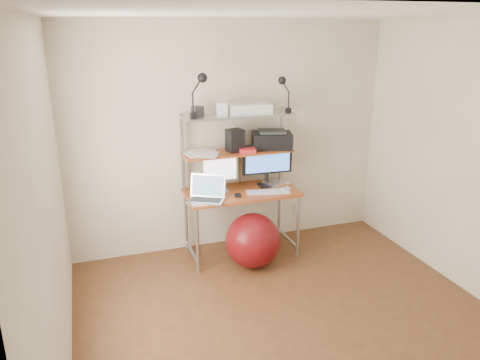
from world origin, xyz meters
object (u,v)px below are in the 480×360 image
object	(u,v)px
laptop	(207,194)
exercise_ball	(253,241)
monitor_silver	(220,170)
monitor_black	(267,161)
printer	(272,140)

from	to	relation	value
laptop	exercise_ball	xyz separation A→B (m)	(0.44, -0.18, -0.50)
monitor_silver	monitor_black	bearing A→B (deg)	4.70
monitor_black	exercise_ball	world-z (taller)	monitor_black
printer	exercise_ball	world-z (taller)	printer
monitor_black	laptop	size ratio (longest dim) A/B	1.23
monitor_black	exercise_ball	xyz separation A→B (m)	(-0.31, -0.40, -0.73)
monitor_black	printer	distance (m)	0.24
monitor_silver	laptop	distance (m)	0.34
exercise_ball	monitor_black	bearing A→B (deg)	51.91
monitor_silver	printer	size ratio (longest dim) A/B	0.90
monitor_black	exercise_ball	distance (m)	0.89
laptop	monitor_black	bearing A→B (deg)	44.85
monitor_silver	laptop	world-z (taller)	monitor_silver
printer	exercise_ball	distance (m)	1.11
monitor_black	printer	xyz separation A→B (m)	(0.06, 0.04, 0.22)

